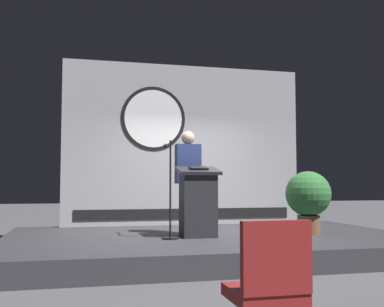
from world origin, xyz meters
name	(u,v)px	position (x,y,z in m)	size (l,w,h in m)	color
ground_plane	(211,253)	(0.00, 0.00, 0.00)	(40.00, 40.00, 0.00)	#4C4C51
stage_platform	(210,244)	(0.00, 0.00, 0.15)	(6.40, 4.00, 0.30)	#333338
banner_display	(184,144)	(-0.02, 1.85, 1.90)	(4.81, 0.12, 3.20)	#9E9EA3
podium	(198,202)	(-0.28, -0.29, 0.83)	(0.64, 0.50, 1.09)	#26262B
speaker_person	(188,181)	(-0.33, 0.19, 1.16)	(0.40, 0.26, 1.68)	black
microphone_stand	(170,204)	(-0.74, -0.39, 0.82)	(0.24, 0.56, 1.46)	black
potted_plant	(308,197)	(1.55, -0.33, 0.90)	(0.73, 0.73, 1.02)	brown
audience_chair_left	(269,283)	(-0.88, -4.44, 0.49)	(0.44, 0.45, 0.89)	black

